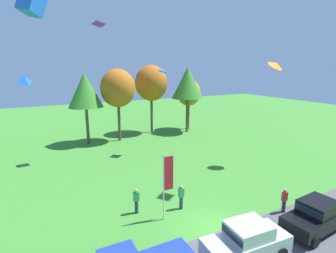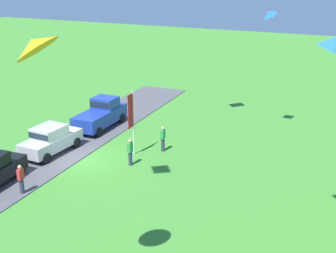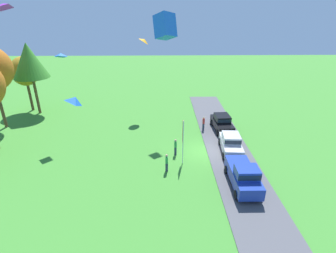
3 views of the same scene
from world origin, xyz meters
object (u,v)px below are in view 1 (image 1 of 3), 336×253
at_px(tree_lone_near, 189,93).
at_px(tree_left_of_center, 151,83).
at_px(kite_diamond_high_right, 26,80).
at_px(kite_diamond_low_drifter, 99,23).
at_px(person_beside_suv, 284,201).
at_px(kite_delta_near_flag, 276,65).
at_px(tree_right_of_center, 118,88).
at_px(person_on_lawn, 181,197).
at_px(person_watching_sky, 136,201).
at_px(kite_diamond_mid_center, 163,70).
at_px(kite_box_high_left, 32,1).
at_px(flag_banner, 167,178).
at_px(car_sedan_mid_row, 317,215).
at_px(tree_center_back, 85,90).
at_px(car_sedan_by_flagpole, 247,240).
at_px(tree_far_right, 188,83).

bearing_deg(tree_lone_near, tree_left_of_center, 173.96).
distance_m(kite_diamond_high_right, kite_diamond_low_drifter, 10.50).
relative_size(person_beside_suv, kite_delta_near_flag, 1.18).
xyz_separation_m(person_beside_suv, tree_right_of_center, (-4.11, 21.96, 5.90)).
relative_size(kite_diamond_high_right, kite_diamond_low_drifter, 0.73).
height_order(person_on_lawn, person_beside_suv, same).
bearing_deg(tree_left_of_center, person_on_lawn, -109.21).
height_order(person_watching_sky, person_beside_suv, same).
distance_m(person_beside_suv, tree_right_of_center, 23.11).
distance_m(kite_diamond_mid_center, kite_box_high_left, 16.38).
xyz_separation_m(flag_banner, kite_diamond_high_right, (-7.05, 6.70, 5.82)).
bearing_deg(kite_box_high_left, kite_diamond_low_drifter, 62.62).
bearing_deg(car_sedan_mid_row, kite_diamond_high_right, 139.92).
relative_size(tree_left_of_center, flag_banner, 2.23).
relative_size(tree_center_back, kite_diamond_mid_center, 8.79).
height_order(tree_lone_near, kite_delta_near_flag, kite_delta_near_flag).
distance_m(kite_delta_near_flag, kite_diamond_low_drifter, 17.10).
bearing_deg(car_sedan_by_flagpole, tree_far_right, 64.51).
relative_size(person_on_lawn, kite_diamond_high_right, 2.21).
height_order(tree_right_of_center, kite_diamond_mid_center, kite_diamond_mid_center).
relative_size(kite_box_high_left, kite_diamond_high_right, 1.57).
xyz_separation_m(tree_far_right, kite_diamond_high_right, (-20.32, -12.27, 1.40)).
height_order(car_sedan_by_flagpole, tree_left_of_center, tree_left_of_center).
bearing_deg(kite_diamond_low_drifter, tree_lone_near, 26.13).
relative_size(tree_left_of_center, kite_delta_near_flag, 6.67).
height_order(person_watching_sky, tree_left_of_center, tree_left_of_center).
height_order(tree_far_right, kite_box_high_left, kite_box_high_left).
xyz_separation_m(person_beside_suv, flag_banner, (-7.09, 3.00, 1.88)).
relative_size(person_on_lawn, kite_diamond_mid_center, 1.72).
distance_m(tree_far_right, flag_banner, 23.57).
height_order(car_sedan_mid_row, tree_right_of_center, tree_right_of_center).
relative_size(person_watching_sky, kite_diamond_high_right, 2.21).
xyz_separation_m(tree_left_of_center, kite_diamond_low_drifter, (-8.91, -7.89, 6.34)).
height_order(car_sedan_mid_row, kite_box_high_left, kite_box_high_left).
height_order(tree_center_back, tree_lone_near, tree_center_back).
relative_size(tree_lone_near, flag_banner, 1.74).
bearing_deg(kite_diamond_high_right, tree_right_of_center, 50.75).
bearing_deg(tree_right_of_center, car_sedan_mid_row, -80.35).
relative_size(tree_center_back, tree_left_of_center, 0.90).
distance_m(tree_left_of_center, tree_lone_near, 6.14).
height_order(car_sedan_mid_row, kite_diamond_mid_center, kite_diamond_mid_center).
relative_size(car_sedan_by_flagpole, kite_diamond_high_right, 5.83).
height_order(car_sedan_mid_row, flag_banner, flag_banner).
bearing_deg(kite_delta_near_flag, car_sedan_by_flagpole, -142.18).
bearing_deg(person_beside_suv, kite_delta_near_flag, 47.59).
distance_m(person_beside_suv, tree_left_of_center, 24.90).
bearing_deg(kite_diamond_low_drifter, tree_center_back, 95.08).
relative_size(car_sedan_by_flagpole, tree_far_right, 0.48).
distance_m(tree_center_back, tree_left_of_center, 9.62).
relative_size(tree_center_back, kite_diamond_low_drifter, 8.20).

